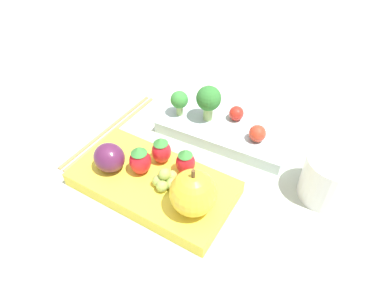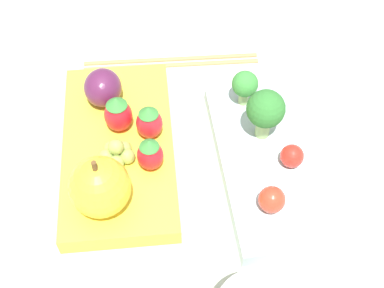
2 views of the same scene
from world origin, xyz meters
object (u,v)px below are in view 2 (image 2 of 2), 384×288
at_px(bento_box_fruit, 119,149).
at_px(broccoli_floret_1, 266,110).
at_px(apple, 100,187).
at_px(strawberry_1, 149,122).
at_px(plum, 103,88).
at_px(bento_box_savoury, 267,164).
at_px(grape_cluster, 117,153).
at_px(strawberry_0, 118,114).
at_px(chopsticks_pair, 171,61).
at_px(strawberry_2, 150,154).
at_px(broccoli_floret_0, 245,85).
at_px(cherry_tomato_0, 272,200).
at_px(cherry_tomato_1, 292,156).

height_order(bento_box_fruit, broccoli_floret_1, broccoli_floret_1).
bearing_deg(apple, strawberry_1, 153.46).
relative_size(bento_box_fruit, broccoli_floret_1, 3.81).
bearing_deg(plum, bento_box_savoury, 64.92).
bearing_deg(grape_cluster, bento_box_fruit, -174.44).
height_order(strawberry_0, grape_cluster, strawberry_0).
relative_size(apple, plum, 1.54).
bearing_deg(apple, chopsticks_pair, 163.76).
bearing_deg(plum, broccoli_floret_1, 73.70).
xyz_separation_m(strawberry_0, plum, (-0.04, -0.02, -0.00)).
relative_size(strawberry_2, plum, 0.92).
relative_size(bento_box_fruit, broccoli_floret_0, 5.30).
bearing_deg(apple, cherry_tomato_0, 88.03).
relative_size(bento_box_fruit, apple, 3.38).
height_order(broccoli_floret_1, strawberry_1, broccoli_floret_1).
bearing_deg(chopsticks_pair, grape_cluster, -18.02).
distance_m(broccoli_floret_1, apple, 0.18).
bearing_deg(broccoli_floret_0, cherry_tomato_1, 27.09).
xyz_separation_m(cherry_tomato_1, strawberry_1, (-0.04, -0.14, 0.01)).
bearing_deg(bento_box_fruit, strawberry_0, 176.12).
distance_m(bento_box_savoury, strawberry_0, 0.16).
bearing_deg(apple, broccoli_floret_0, 131.85).
xyz_separation_m(cherry_tomato_1, apple, (0.04, -0.18, 0.02)).
height_order(broccoli_floret_0, strawberry_0, strawberry_0).
xyz_separation_m(apple, strawberry_1, (-0.08, 0.04, -0.01)).
bearing_deg(cherry_tomato_1, strawberry_1, -105.05).
distance_m(bento_box_fruit, plum, 0.07).
relative_size(bento_box_fruit, plum, 5.21).
relative_size(strawberry_0, plum, 1.03).
relative_size(bento_box_savoury, strawberry_0, 4.84).
height_order(strawberry_2, chopsticks_pair, strawberry_2).
bearing_deg(broccoli_floret_1, plum, -106.30).
bearing_deg(plum, apple, 4.30).
distance_m(broccoli_floret_1, strawberry_1, 0.12).
relative_size(bento_box_fruit, strawberry_2, 5.65).
bearing_deg(strawberry_1, broccoli_floret_0, 113.58).
distance_m(strawberry_0, grape_cluster, 0.04).
bearing_deg(strawberry_0, cherry_tomato_1, 74.54).
relative_size(broccoli_floret_1, cherry_tomato_0, 2.32).
relative_size(cherry_tomato_1, chopsticks_pair, 0.11).
bearing_deg(strawberry_0, plum, -153.41).
bearing_deg(cherry_tomato_0, apple, -91.97).
relative_size(broccoli_floret_1, strawberry_1, 1.43).
bearing_deg(grape_cluster, strawberry_1, 134.28).
height_order(broccoli_floret_0, apple, apple).
bearing_deg(strawberry_0, broccoli_floret_1, 85.85).
bearing_deg(strawberry_2, chopsticks_pair, 173.97).
bearing_deg(strawberry_0, strawberry_2, 34.62).
bearing_deg(strawberry_1, apple, -26.54).
distance_m(bento_box_savoury, plum, 0.19).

